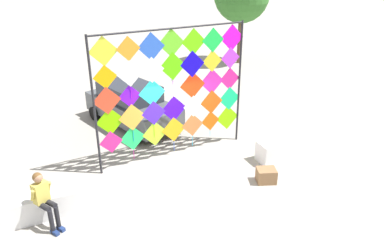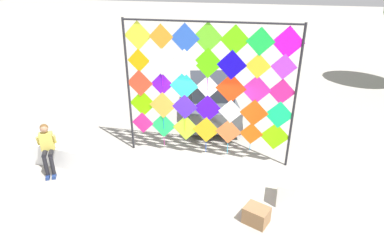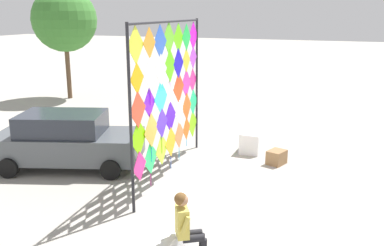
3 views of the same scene
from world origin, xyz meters
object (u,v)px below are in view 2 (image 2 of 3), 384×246
Objects in this scene: kite_display_rack at (208,84)px; cardboard_box_large at (256,215)px; seated_vendor at (47,146)px; parked_car at (211,98)px.

kite_display_rack is 9.15× the size of cardboard_box_large.
cardboard_box_large is at bearing -4.33° from seated_vendor.
parked_car is (-0.58, 3.02, -1.60)m from kite_display_rack.
kite_display_rack is 3.89m from cardboard_box_large.
kite_display_rack is 3.34× the size of seated_vendor.
parked_car is (3.57, 5.18, -0.07)m from seated_vendor.
seated_vendor reaches higher than cardboard_box_large.
seated_vendor is (-4.16, -2.16, -1.53)m from kite_display_rack.
parked_car is at bearing 55.41° from seated_vendor.
cardboard_box_large is (1.85, -2.61, -2.20)m from kite_display_rack.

